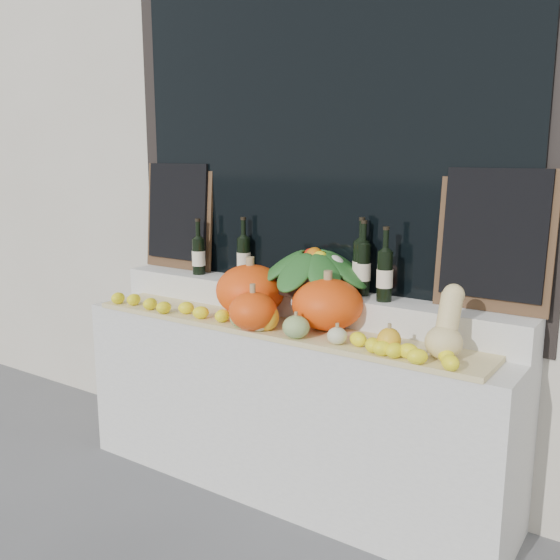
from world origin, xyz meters
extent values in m
cube|color=beige|center=(0.00, 2.25, 2.25)|extent=(7.00, 0.90, 4.50)
cube|color=black|center=(0.00, 1.80, 1.90)|extent=(2.40, 0.04, 2.10)
cube|color=black|center=(0.00, 1.77, 1.90)|extent=(2.20, 0.02, 2.00)
cube|color=silver|center=(0.00, 1.52, 0.44)|extent=(2.30, 0.55, 0.88)
cube|color=silver|center=(0.00, 1.68, 0.96)|extent=(2.30, 0.25, 0.16)
cube|color=tan|center=(0.00, 1.40, 0.89)|extent=(2.10, 0.32, 0.02)
ellipsoid|color=#FF500D|center=(-0.20, 1.48, 1.04)|extent=(0.38, 0.38, 0.26)
ellipsoid|color=#FF500D|center=(0.24, 1.49, 1.03)|extent=(0.41, 0.41, 0.24)
ellipsoid|color=#FF500D|center=(-0.04, 1.28, 0.99)|extent=(0.26, 0.26, 0.18)
ellipsoid|color=#E8CE88|center=(0.85, 1.37, 0.97)|extent=(0.15, 0.15, 0.14)
cylinder|color=#E8CE88|center=(0.85, 1.42, 1.08)|extent=(0.09, 0.14, 0.18)
sphere|color=#E8CE88|center=(0.85, 1.46, 1.15)|extent=(0.09, 0.09, 0.09)
ellipsoid|color=#316E21|center=(0.20, 1.28, 0.96)|extent=(0.12, 0.12, 0.10)
cylinder|color=#967E51|center=(0.20, 1.28, 1.02)|extent=(0.02, 0.02, 0.02)
ellipsoid|color=#316E21|center=(-0.12, 1.29, 0.95)|extent=(0.10, 0.10, 0.09)
cylinder|color=#967E51|center=(-0.12, 1.29, 1.00)|extent=(0.02, 0.02, 0.02)
ellipsoid|color=beige|center=(0.00, 1.28, 0.94)|extent=(0.09, 0.09, 0.07)
cylinder|color=#967E51|center=(0.00, 1.28, 0.99)|extent=(0.02, 0.02, 0.02)
ellipsoid|color=gold|center=(0.02, 1.31, 0.97)|extent=(0.12, 0.12, 0.13)
cylinder|color=#967E51|center=(0.02, 1.31, 1.04)|extent=(0.02, 0.02, 0.02)
ellipsoid|color=beige|center=(0.40, 1.31, 0.94)|extent=(0.09, 0.09, 0.08)
cylinder|color=#967E51|center=(0.40, 1.31, 0.99)|extent=(0.02, 0.02, 0.02)
ellipsoid|color=gold|center=(0.63, 1.33, 0.96)|extent=(0.10, 0.10, 0.11)
cylinder|color=#967E51|center=(0.63, 1.33, 1.02)|extent=(0.02, 0.02, 0.02)
cylinder|color=black|center=(0.07, 1.66, 1.09)|extent=(0.41, 0.41, 0.10)
cylinder|color=black|center=(-0.70, 1.66, 1.14)|extent=(0.07, 0.07, 0.20)
cylinder|color=black|center=(-0.70, 1.66, 1.29)|extent=(0.03, 0.03, 0.10)
cylinder|color=beige|center=(-0.70, 1.66, 1.13)|extent=(0.08, 0.08, 0.08)
cylinder|color=black|center=(-0.70, 1.66, 1.35)|extent=(0.03, 0.03, 0.02)
cylinder|color=black|center=(-0.41, 1.71, 1.15)|extent=(0.07, 0.07, 0.22)
cylinder|color=black|center=(-0.41, 1.71, 1.31)|extent=(0.03, 0.03, 0.10)
cylinder|color=beige|center=(-0.41, 1.71, 1.14)|extent=(0.08, 0.08, 0.08)
cylinder|color=black|center=(-0.41, 1.71, 1.37)|extent=(0.03, 0.03, 0.02)
cylinder|color=black|center=(0.30, 1.71, 1.17)|extent=(0.08, 0.08, 0.26)
cylinder|color=black|center=(0.30, 1.71, 1.35)|extent=(0.03, 0.03, 0.10)
cylinder|color=beige|center=(0.30, 1.71, 1.16)|extent=(0.08, 0.08, 0.08)
cylinder|color=black|center=(0.30, 1.71, 1.41)|extent=(0.03, 0.03, 0.02)
cylinder|color=black|center=(0.32, 1.70, 1.17)|extent=(0.07, 0.07, 0.25)
cylinder|color=black|center=(0.32, 1.70, 1.34)|extent=(0.03, 0.03, 0.10)
cylinder|color=beige|center=(0.32, 1.70, 1.16)|extent=(0.08, 0.08, 0.08)
cylinder|color=black|center=(0.32, 1.70, 1.40)|extent=(0.03, 0.03, 0.02)
cylinder|color=black|center=(0.46, 1.64, 1.16)|extent=(0.07, 0.07, 0.24)
cylinder|color=black|center=(0.46, 1.64, 1.33)|extent=(0.03, 0.03, 0.10)
cylinder|color=beige|center=(0.46, 1.64, 1.15)|extent=(0.08, 0.08, 0.08)
cylinder|color=black|center=(0.46, 1.64, 1.38)|extent=(0.03, 0.03, 0.02)
cube|color=#4C331E|center=(-0.92, 1.75, 1.35)|extent=(0.50, 0.07, 0.62)
cube|color=black|center=(-0.92, 1.73, 1.38)|extent=(0.44, 0.07, 0.56)
cube|color=#4C331E|center=(0.92, 1.75, 1.35)|extent=(0.50, 0.07, 0.62)
cube|color=black|center=(0.92, 1.73, 1.38)|extent=(0.44, 0.07, 0.56)
camera|label=1|loc=(1.64, -0.99, 1.73)|focal=40.00mm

